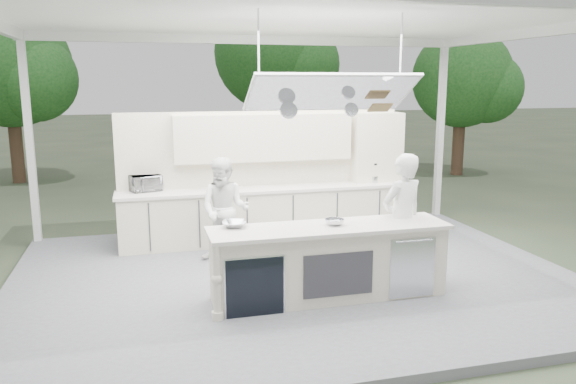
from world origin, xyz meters
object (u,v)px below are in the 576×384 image
object	(u,v)px
demo_island	(328,262)
sous_chef	(225,210)
back_counter	(266,214)
head_chef	(402,220)

from	to	relation	value
demo_island	sous_chef	bearing A→B (deg)	119.57
back_counter	sous_chef	distance (m)	1.34
demo_island	back_counter	bearing A→B (deg)	93.63
back_counter	head_chef	bearing A→B (deg)	-63.33
back_counter	head_chef	world-z (taller)	head_chef
sous_chef	demo_island	bearing A→B (deg)	-35.86
head_chef	sous_chef	size ratio (longest dim) A/B	1.12
demo_island	back_counter	distance (m)	2.82
demo_island	sous_chef	xyz separation A→B (m)	(-1.05, 1.84, 0.34)
back_counter	sous_chef	size ratio (longest dim) A/B	3.13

